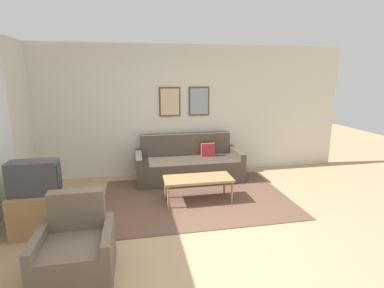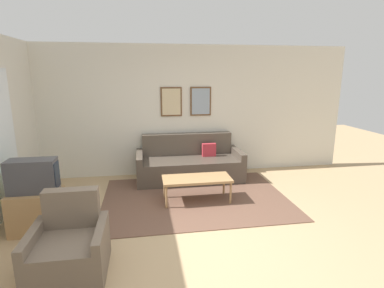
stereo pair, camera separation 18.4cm
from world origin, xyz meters
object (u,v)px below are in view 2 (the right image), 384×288
Objects in this scene: couch at (189,164)px; potted_plant_tall at (35,179)px; coffee_table at (197,180)px; tv at (33,176)px; armchair at (70,248)px.

couch is 2.22× the size of potted_plant_tall.
coffee_table is 2.45m from potted_plant_tall.
couch is 3.39× the size of tv.
couch is at bearing 29.73° from potted_plant_tall.
potted_plant_tall is at bearing 131.16° from armchair.
tv is 0.37m from potted_plant_tall.
tv reaches higher than armchair.
coffee_table is at bearing 14.55° from tv.
potted_plant_tall is (-2.47, -1.41, 0.32)m from couch.
armchair is (0.64, -1.01, -0.51)m from tv.
potted_plant_tall reaches higher than armchair.
couch is 2.87m from potted_plant_tall.
tv is 1.30m from armchair.
tv is (-2.38, -1.74, 0.48)m from couch.
tv reaches higher than coffee_table.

